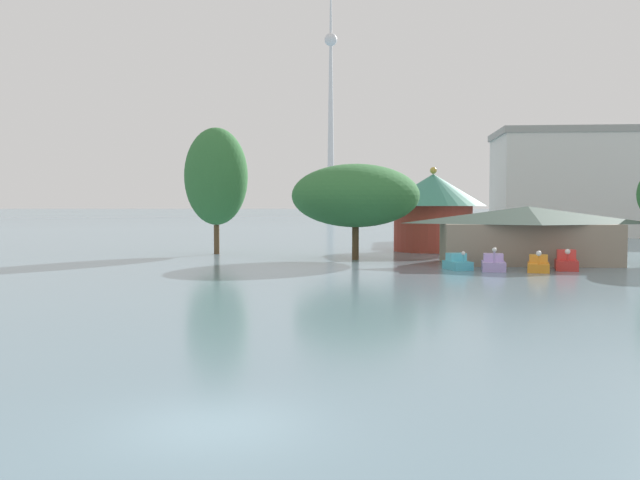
{
  "coord_description": "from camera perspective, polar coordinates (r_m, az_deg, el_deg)",
  "views": [
    {
      "loc": [
        3.44,
        -14.16,
        4.65
      ],
      "look_at": [
        0.34,
        21.65,
        2.86
      ],
      "focal_mm": 38.92,
      "sensor_mm": 36.0,
      "label": 1
    }
  ],
  "objects": [
    {
      "name": "pedal_boat_cyan",
      "position": [
        51.38,
        11.23,
        -1.87
      ],
      "size": [
        2.09,
        2.6,
        1.4
      ],
      "rotation": [
        0.0,
        0.0,
        -1.24
      ],
      "color": "#4CB7CC",
      "rests_on": "ground"
    },
    {
      "name": "pedal_boat_orange",
      "position": [
        51.27,
        17.51,
        -1.96
      ],
      "size": [
        1.99,
        2.94,
        1.54
      ],
      "rotation": [
        0.0,
        0.0,
        -1.78
      ],
      "color": "orange",
      "rests_on": "ground"
    },
    {
      "name": "pedal_boat_red",
      "position": [
        53.22,
        19.59,
        -1.71
      ],
      "size": [
        1.98,
        2.86,
        1.59
      ],
      "rotation": [
        0.0,
        0.0,
        -1.76
      ],
      "color": "red",
      "rests_on": "ground"
    },
    {
      "name": "boathouse",
      "position": [
        57.62,
        16.69,
        0.5
      ],
      "size": [
        14.41,
        7.11,
        4.6
      ],
      "color": "gray",
      "rests_on": "ground"
    },
    {
      "name": "pedal_boat_lavender",
      "position": [
        51.32,
        14.06,
        -1.9
      ],
      "size": [
        1.92,
        3.1,
        1.72
      ],
      "rotation": [
        0.0,
        0.0,
        -1.68
      ],
      "color": "#B299D8",
      "rests_on": "ground"
    },
    {
      "name": "distant_broadcast_tower",
      "position": [
        364.78,
        0.89,
        13.82
      ],
      "size": [
        6.49,
        6.49,
        177.17
      ],
      "color": "silver",
      "rests_on": "ground"
    },
    {
      "name": "green_roof_pavilion",
      "position": [
        71.83,
        9.28,
        2.71
      ],
      "size": [
        10.72,
        10.72,
        8.58
      ],
      "color": "#993328",
      "rests_on": "ground"
    },
    {
      "name": "shoreline_tree_tall_left",
      "position": [
        67.04,
        -8.53,
        5.18
      ],
      "size": [
        6.02,
        6.02,
        12.06
      ],
      "color": "brown",
      "rests_on": "ground"
    },
    {
      "name": "background_building_block",
      "position": [
        115.13,
        23.02,
        4.32
      ],
      "size": [
        35.71,
        15.73,
        16.1
      ],
      "color": "silver",
      "rests_on": "ground"
    },
    {
      "name": "shoreline_tree_mid",
      "position": [
        59.69,
        2.94,
        3.66
      ],
      "size": [
        10.98,
        10.98,
        8.22
      ],
      "color": "brown",
      "rests_on": "ground"
    },
    {
      "name": "ground_plane",
      "position": [
        15.3,
        -8.59,
        -14.89
      ],
      "size": [
        2000.0,
        2000.0,
        0.0
      ],
      "primitive_type": "plane",
      "color": "slate"
    }
  ]
}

